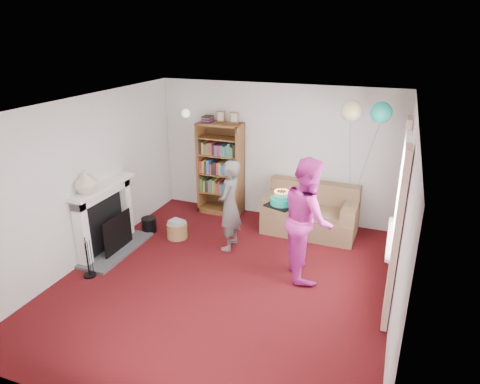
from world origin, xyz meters
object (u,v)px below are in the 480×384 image
at_px(sofa, 311,214).
at_px(person_magenta, 307,218).
at_px(birthday_cake, 281,201).
at_px(bookcase, 221,169).
at_px(person_striped, 230,206).

xyz_separation_m(sofa, person_magenta, (0.22, -1.45, 0.57)).
bearing_deg(birthday_cake, bookcase, 134.85).
bearing_deg(person_striped, birthday_cake, 69.72).
distance_m(bookcase, birthday_cake, 2.34).
height_order(bookcase, person_striped, bookcase).
bearing_deg(person_magenta, person_striped, 51.85).
xyz_separation_m(person_magenta, birthday_cake, (-0.40, 0.03, 0.19)).
bearing_deg(person_striped, sofa, 133.18).
distance_m(bookcase, person_striped, 1.52).
bearing_deg(bookcase, person_magenta, -39.57).
bearing_deg(person_striped, bookcase, -153.62).
relative_size(person_magenta, birthday_cake, 4.68).
distance_m(person_magenta, birthday_cake, 0.44).
relative_size(person_striped, birthday_cake, 3.94).
bearing_deg(birthday_cake, person_striped, 161.36).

